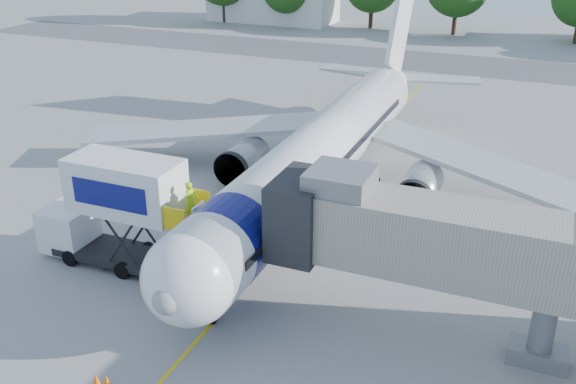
% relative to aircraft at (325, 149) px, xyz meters
% --- Properties ---
extents(ground, '(160.00, 160.00, 0.00)m').
position_rel_aircraft_xyz_m(ground, '(0.00, -4.12, -2.95)').
color(ground, '#999996').
rests_on(ground, ground).
extents(guidance_line, '(0.15, 70.00, 0.01)m').
position_rel_aircraft_xyz_m(guidance_line, '(0.00, -4.12, -2.94)').
color(guidance_line, yellow).
rests_on(guidance_line, ground).
extents(taxiway_strip, '(120.00, 10.00, 0.01)m').
position_rel_aircraft_xyz_m(taxiway_strip, '(0.00, 37.88, -2.94)').
color(taxiway_strip, '#59595B').
rests_on(taxiway_strip, ground).
extents(aircraft, '(34.17, 37.73, 11.35)m').
position_rel_aircraft_xyz_m(aircraft, '(0.00, 0.00, 0.00)').
color(aircraft, white).
rests_on(aircraft, ground).
extents(jet_bridge, '(13.90, 3.20, 6.60)m').
position_rel_aircraft_xyz_m(jet_bridge, '(7.99, -11.12, 1.39)').
color(jet_bridge, '#A8A18F').
rests_on(jet_bridge, ground).
extents(catering_hiloader, '(8.50, 2.44, 5.50)m').
position_rel_aircraft_xyz_m(catering_hiloader, '(-6.26, -11.12, -0.19)').
color(catering_hiloader, black).
rests_on(catering_hiloader, ground).
extents(safety_cone_a, '(0.42, 0.42, 0.68)m').
position_rel_aircraft_xyz_m(safety_cone_a, '(-1.49, -18.63, -2.62)').
color(safety_cone_a, orange).
rests_on(safety_cone_a, ground).
extents(safety_cone_b, '(0.49, 0.49, 0.78)m').
position_rel_aircraft_xyz_m(safety_cone_b, '(-1.77, -18.82, -2.57)').
color(safety_cone_b, orange).
rests_on(safety_cone_b, ground).
extents(outbuilding_left, '(18.40, 8.40, 5.30)m').
position_rel_aircraft_xyz_m(outbuilding_left, '(-28.00, 55.88, -0.29)').
color(outbuilding_left, silver).
rests_on(outbuilding_left, ground).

